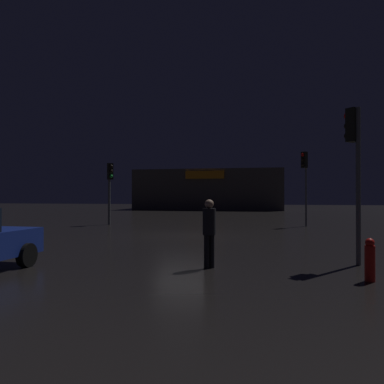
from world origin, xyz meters
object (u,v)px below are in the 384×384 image
at_px(traffic_signal_opposite, 305,170).
at_px(pedestrian, 209,228).
at_px(fire_hydrant, 370,260).
at_px(store_building, 211,190).
at_px(traffic_signal_main, 354,150).
at_px(traffic_signal_cross_right, 110,182).

xyz_separation_m(traffic_signal_opposite, pedestrian, (-3.45, -14.46, -2.36)).
xyz_separation_m(traffic_signal_opposite, fire_hydrant, (0.24, -15.27, -2.93)).
bearing_deg(store_building, fire_hydrant, -76.22).
relative_size(store_building, pedestrian, 10.71).
bearing_deg(traffic_signal_main, pedestrian, -160.51).
bearing_deg(pedestrian, traffic_signal_main, 19.49).
bearing_deg(traffic_signal_opposite, traffic_signal_cross_right, -174.56).
bearing_deg(traffic_signal_opposite, pedestrian, -103.44).
relative_size(store_building, fire_hydrant, 20.09).
relative_size(store_building, traffic_signal_main, 4.46).
bearing_deg(store_building, traffic_signal_main, -75.39).
xyz_separation_m(traffic_signal_main, fire_hydrant, (-0.10, -2.15, -2.66)).
height_order(traffic_signal_opposite, pedestrian, traffic_signal_opposite).
bearing_deg(fire_hydrant, pedestrian, 167.62).
bearing_deg(traffic_signal_cross_right, store_building, 86.06).
bearing_deg(fire_hydrant, store_building, 103.78).
height_order(store_building, traffic_signal_main, store_building).
bearing_deg(traffic_signal_opposite, traffic_signal_main, -88.54).
bearing_deg(traffic_signal_opposite, fire_hydrant, -89.10).
relative_size(traffic_signal_opposite, fire_hydrant, 4.76).
bearing_deg(pedestrian, traffic_signal_cross_right, 122.99).
xyz_separation_m(traffic_signal_main, pedestrian, (-3.79, -1.34, -2.08)).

